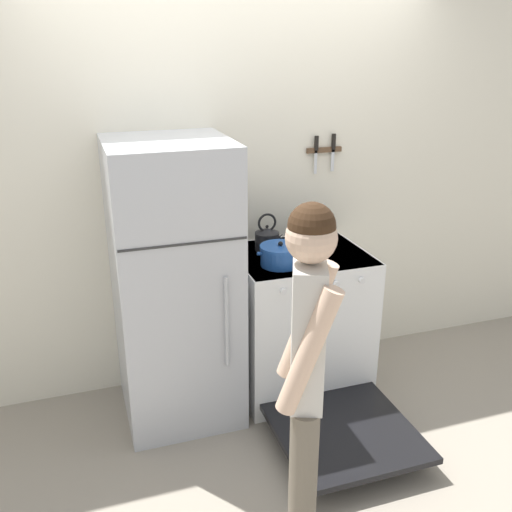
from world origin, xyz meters
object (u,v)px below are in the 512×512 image
stove_range (301,324)px  person (306,373)px  tea_kettle (267,238)px  refrigerator (175,285)px  utensil_jar (321,232)px  dutch_oven_pot (280,255)px

stove_range → person: bearing=-112.2°
stove_range → tea_kettle: tea_kettle is taller
refrigerator → person: size_ratio=1.03×
tea_kettle → stove_range: bearing=-45.7°
stove_range → utensil_jar: 0.60m
dutch_oven_pot → person: bearing=-105.6°
person → stove_range: bearing=-0.6°
dutch_oven_pot → utensil_jar: (0.38, 0.27, 0.01)m
dutch_oven_pot → stove_range: bearing=27.5°
refrigerator → person: 1.27m
tea_kettle → utensil_jar: bearing=1.2°
refrigerator → tea_kettle: (0.62, 0.15, 0.17)m
stove_range → dutch_oven_pot: size_ratio=4.98×
tea_kettle → utensil_jar: 0.37m
tea_kettle → person: bearing=-103.2°
dutch_oven_pot → tea_kettle: bearing=87.0°
utensil_jar → person: (-0.69, -1.38, -0.07)m
utensil_jar → tea_kettle: bearing=-178.8°
stove_range → tea_kettle: 0.59m
refrigerator → utensil_jar: refrigerator is taller
refrigerator → stove_range: (0.78, -0.03, -0.37)m
utensil_jar → refrigerator: bearing=-171.1°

